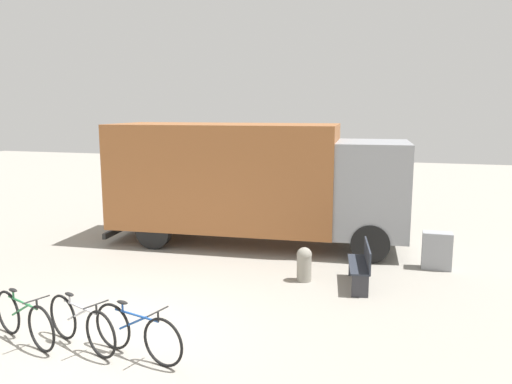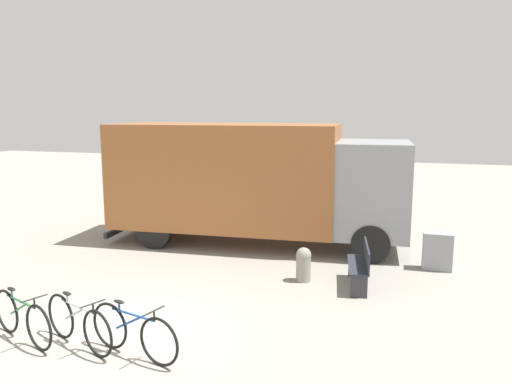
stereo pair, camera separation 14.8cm
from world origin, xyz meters
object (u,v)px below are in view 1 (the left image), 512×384
at_px(park_bench, 362,264).
at_px(bicycle_far, 137,333).
at_px(bicycle_near, 24,319).
at_px(delivery_truck, 252,179).
at_px(utility_box, 437,251).
at_px(bicycle_middle, 81,324).
at_px(bollard_near_bench, 304,263).

bearing_deg(park_bench, bicycle_far, 135.31).
relative_size(bicycle_near, bicycle_far, 0.97).
relative_size(delivery_truck, bicycle_near, 4.90).
bearing_deg(delivery_truck, utility_box, -15.29).
height_order(park_bench, utility_box, park_bench).
xyz_separation_m(park_bench, bicycle_middle, (-4.08, -4.12, -0.10)).
bearing_deg(delivery_truck, park_bench, -43.45).
height_order(delivery_truck, bicycle_near, delivery_truck).
bearing_deg(bicycle_near, utility_box, 62.66).
bearing_deg(bicycle_middle, delivery_truck, 105.18).
distance_m(bicycle_near, bicycle_middle, 1.02).
height_order(park_bench, bicycle_middle, park_bench).
height_order(bicycle_near, bicycle_middle, same).
relative_size(park_bench, utility_box, 1.66).
height_order(bicycle_far, utility_box, utility_box).
xyz_separation_m(delivery_truck, bicycle_middle, (-0.82, -6.82, -1.45)).
bearing_deg(delivery_truck, bicycle_near, -108.61).
xyz_separation_m(bollard_near_bench, utility_box, (2.88, 1.72, 0.03)).
bearing_deg(bicycle_near, bollard_near_bench, 68.86).
relative_size(bicycle_middle, bicycle_far, 0.96).
relative_size(delivery_truck, bicycle_far, 4.75).
height_order(park_bench, bicycle_near, park_bench).
height_order(bicycle_far, bollard_near_bench, bicycle_far).
bearing_deg(bicycle_near, bicycle_far, 23.13).
xyz_separation_m(delivery_truck, bicycle_far, (0.20, -6.85, -1.45)).
bearing_deg(bollard_near_bench, bicycle_middle, -124.51).
bearing_deg(park_bench, bicycle_near, 121.39).
bearing_deg(delivery_truck, bicycle_middle, -100.63).
bearing_deg(bicycle_far, delivery_truck, 106.94).
xyz_separation_m(bicycle_far, utility_box, (4.69, 5.85, 0.04)).
bearing_deg(bicycle_middle, bicycle_far, 20.39).
xyz_separation_m(park_bench, utility_box, (1.63, 1.71, -0.05)).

